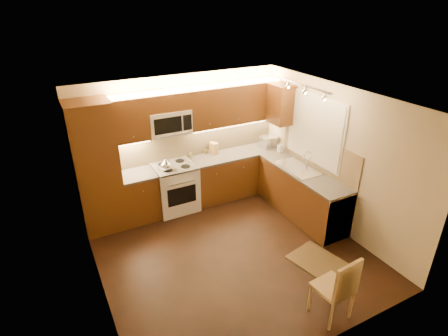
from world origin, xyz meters
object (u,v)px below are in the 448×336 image
stove (176,187)px  sink (299,164)px  kettle (166,164)px  dining_chair (333,286)px  soap_bottle (280,147)px  toaster_oven (269,141)px  knife_block (214,148)px  microwave (169,122)px

stove → sink: sink is taller
kettle → dining_chair: bearing=-68.9°
soap_bottle → dining_chair: soap_bottle is taller
sink → soap_bottle: 0.80m
toaster_oven → kettle: bearing=179.4°
stove → kettle: size_ratio=3.93×
toaster_oven → knife_block: (-1.19, 0.17, 0.01)m
stove → knife_block: bearing=11.9°
kettle → toaster_oven: kettle is taller
knife_block → stove: bearing=178.7°
sink → toaster_oven: 1.15m
stove → dining_chair: (0.82, -3.37, 0.02)m
sink → soap_bottle: (0.15, 0.79, 0.03)m
stove → dining_chair: dining_chair is taller
sink → soap_bottle: bearing=79.6°
dining_chair → knife_block: bearing=84.0°
stove → toaster_oven: (2.11, 0.02, 0.55)m
kettle → knife_block: kettle is taller
microwave → kettle: 0.76m
microwave → sink: 2.48m
sink → dining_chair: 2.58m
toaster_oven → dining_chair: size_ratio=0.37×
knife_block → soap_bottle: size_ratio=1.15×
dining_chair → stove: bearing=99.2°
microwave → knife_block: microwave is taller
sink → knife_block: 1.71m
soap_bottle → microwave: bearing=173.4°
microwave → kettle: (-0.20, -0.26, -0.68)m
kettle → toaster_oven: 2.31m
microwave → soap_bottle: microwave is taller
knife_block → dining_chair: knife_block is taller
sink → kettle: bearing=155.4°
microwave → dining_chair: (0.82, -3.50, -1.24)m
sink → toaster_oven: bearing=84.7°
stove → knife_block: 1.09m
microwave → kettle: microwave is taller
dining_chair → microwave: bearing=98.7°
kettle → knife_block: bearing=19.5°
stove → kettle: bearing=-148.5°
kettle → toaster_oven: bearing=7.4°
sink → knife_block: knife_block is taller
stove → soap_bottle: soap_bottle is taller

